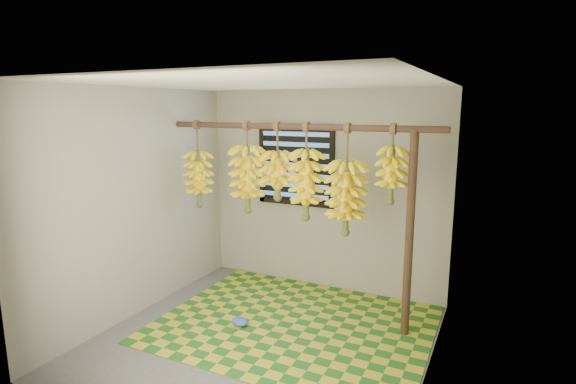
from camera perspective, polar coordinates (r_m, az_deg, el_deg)
The scene contains 16 objects.
floor at distance 4.54m, azimuth -3.21°, elevation -18.25°, with size 3.00×3.00×0.01m, color #4F4F4F.
ceiling at distance 3.98m, azimuth -3.59°, elevation 13.72°, with size 3.00×3.00×0.01m, color silver.
wall_back at distance 5.43m, azimuth 4.44°, elevation 0.13°, with size 3.00×0.01×2.40m, color gray.
wall_left at distance 5.00m, azimuth -18.60°, elevation -1.33°, with size 0.01×3.00×2.40m, color gray.
wall_right at distance 3.63m, azimuth 17.91°, elevation -5.74°, with size 0.01×3.00×2.40m, color gray.
window at distance 5.49m, azimuth 0.98°, elevation 3.46°, with size 1.00×0.04×1.00m.
hanging_pole at distance 4.60m, azimuth 0.83°, elevation 8.29°, with size 0.06×0.06×3.00m, color #493222.
support_post at distance 4.39m, azimuth 15.16°, elevation -5.45°, with size 0.08×0.08×2.00m, color #493222.
woven_mat at distance 4.80m, azimuth 0.79°, elevation -16.41°, with size 2.68×2.14×0.01m, color #205B1A.
plastic_bag at distance 4.77m, azimuth -6.12°, elevation -16.06°, with size 0.19×0.14×0.08m, color blue.
banana_bunch_a at distance 5.30m, azimuth -11.26°, elevation 1.68°, with size 0.33×0.33×1.00m.
banana_bunch_b at distance 4.93m, azimuth -5.15°, elevation 1.66°, with size 0.39×0.39×0.99m.
banana_bunch_c at distance 4.74m, azimuth -1.33°, elevation 2.14°, with size 0.37×0.37×0.82m.
banana_bunch_d at distance 4.61m, azimuth 2.31°, elevation 0.95°, with size 0.33×0.33×1.00m.
banana_bunch_e at distance 4.47m, azimuth 7.37°, elevation -0.76°, with size 0.41×0.41×1.11m.
banana_bunch_f at distance 4.31m, azimuth 12.99°, elevation 2.18°, with size 0.29×0.29×0.75m.
Camera 1 is at (1.96, -3.46, 2.20)m, focal length 28.00 mm.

